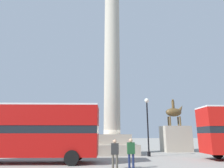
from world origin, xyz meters
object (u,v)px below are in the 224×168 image
(street_lamp, at_px, (148,121))
(equestrian_statue, at_px, (175,136))
(monument_column, at_px, (112,81))
(pedestrian_by_plinth, at_px, (115,152))
(pedestrian_near_lamp, at_px, (131,151))
(bus_b, at_px, (24,130))

(street_lamp, bearing_deg, equestrian_statue, 45.10)
(monument_column, xyz_separation_m, equestrian_statue, (8.21, 2.02, -6.30))
(pedestrian_by_plinth, bearing_deg, equestrian_statue, 66.72)
(pedestrian_by_plinth, bearing_deg, pedestrian_near_lamp, 14.46)
(equestrian_statue, relative_size, pedestrian_near_lamp, 3.66)
(pedestrian_near_lamp, bearing_deg, pedestrian_by_plinth, 177.86)
(pedestrian_near_lamp, height_order, pedestrian_by_plinth, pedestrian_near_lamp)
(street_lamp, bearing_deg, pedestrian_near_lamp, -114.82)
(monument_column, bearing_deg, bus_b, -138.65)
(monument_column, xyz_separation_m, bus_b, (-7.45, -6.55, -5.86))
(pedestrian_near_lamp, bearing_deg, street_lamp, 62.99)
(monument_column, height_order, equestrian_statue, monument_column)
(monument_column, bearing_deg, equestrian_statue, 13.80)
(equestrian_statue, bearing_deg, street_lamp, -133.66)
(street_lamp, xyz_separation_m, pedestrian_near_lamp, (-3.17, -6.86, -2.32))
(bus_b, height_order, street_lamp, street_lamp)
(monument_column, relative_size, bus_b, 2.00)
(bus_b, height_order, pedestrian_near_lamp, bus_b)
(monument_column, xyz_separation_m, pedestrian_by_plinth, (-0.95, -9.84, -7.23))
(monument_column, height_order, pedestrian_by_plinth, monument_column)
(monument_column, relative_size, pedestrian_near_lamp, 12.78)
(monument_column, distance_m, equestrian_statue, 10.54)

